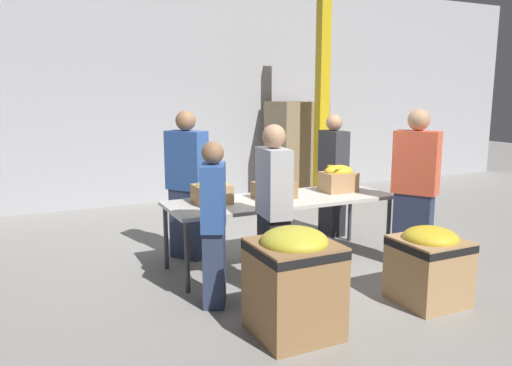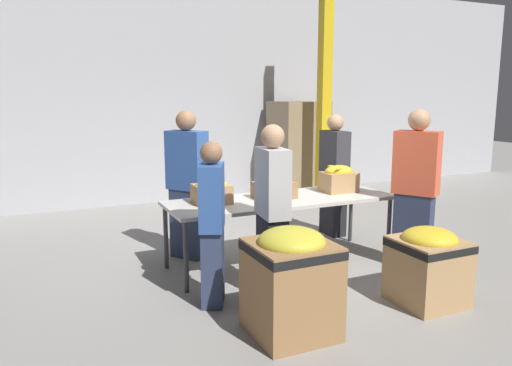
# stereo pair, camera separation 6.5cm
# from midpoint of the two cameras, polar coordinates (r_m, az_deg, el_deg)

# --- Properties ---
(ground_plane) EXTENTS (30.00, 30.00, 0.00)m
(ground_plane) POSITION_cam_midpoint_polar(r_m,az_deg,el_deg) (5.88, 3.13, -9.09)
(ground_plane) COLOR gray
(wall_back) EXTENTS (16.00, 0.08, 4.00)m
(wall_back) POSITION_cam_midpoint_polar(r_m,az_deg,el_deg) (9.18, -8.42, 10.47)
(wall_back) COLOR #A8A8AD
(wall_back) RESTS_ON ground_plane
(sorting_table) EXTENTS (2.61, 0.89, 0.77)m
(sorting_table) POSITION_cam_midpoint_polar(r_m,az_deg,el_deg) (5.68, 3.20, -2.23)
(sorting_table) COLOR beige
(sorting_table) RESTS_ON ground_plane
(banana_box_0) EXTENTS (0.38, 0.33, 0.26)m
(banana_box_0) POSITION_cam_midpoint_polar(r_m,az_deg,el_deg) (5.41, -4.75, -1.00)
(banana_box_0) COLOR tan
(banana_box_0) RESTS_ON sorting_table
(banana_box_1) EXTENTS (0.45, 0.31, 0.25)m
(banana_box_1) POSITION_cam_midpoint_polar(r_m,az_deg,el_deg) (5.66, 2.39, -0.56)
(banana_box_1) COLOR olive
(banana_box_1) RESTS_ON sorting_table
(banana_box_2) EXTENTS (0.40, 0.31, 0.33)m
(banana_box_2) POSITION_cam_midpoint_polar(r_m,az_deg,el_deg) (6.10, 9.73, 0.53)
(banana_box_2) COLOR tan
(banana_box_2) RESTS_ON sorting_table
(volunteer_0) EXTENTS (0.46, 0.52, 1.75)m
(volunteer_0) POSITION_cam_midpoint_polar(r_m,az_deg,el_deg) (5.91, -7.53, -0.33)
(volunteer_0) COLOR #2D3856
(volunteer_0) RESTS_ON ground_plane
(volunteer_1) EXTENTS (0.28, 0.47, 1.66)m
(volunteer_1) POSITION_cam_midpoint_polar(r_m,az_deg,el_deg) (4.76, 2.26, -3.38)
(volunteer_1) COLOR black
(volunteer_1) RESTS_ON ground_plane
(volunteer_2) EXTENTS (0.45, 0.53, 1.78)m
(volunteer_2) POSITION_cam_midpoint_polar(r_m,az_deg,el_deg) (5.82, 18.04, -0.79)
(volunteer_2) COLOR #2D3856
(volunteer_2) RESTS_ON ground_plane
(volunteer_3) EXTENTS (0.36, 0.46, 1.52)m
(volunteer_3) POSITION_cam_midpoint_polar(r_m,az_deg,el_deg) (4.58, -4.61, -4.81)
(volunteer_3) COLOR #2D3856
(volunteer_3) RESTS_ON ground_plane
(volunteer_4) EXTENTS (0.23, 0.45, 1.67)m
(volunteer_4) POSITION_cam_midpoint_polar(r_m,az_deg,el_deg) (6.93, 9.16, 0.83)
(volunteer_4) COLOR black
(volunteer_4) RESTS_ON ground_plane
(donation_bin_0) EXTENTS (0.65, 0.65, 0.90)m
(donation_bin_0) POSITION_cam_midpoint_polar(r_m,az_deg,el_deg) (4.10, 4.50, -10.83)
(donation_bin_0) COLOR olive
(donation_bin_0) RESTS_ON ground_plane
(donation_bin_1) EXTENTS (0.59, 0.59, 0.73)m
(donation_bin_1) POSITION_cam_midpoint_polar(r_m,az_deg,el_deg) (4.96, 19.43, -8.66)
(donation_bin_1) COLOR tan
(donation_bin_1) RESTS_ON ground_plane
(support_pillar) EXTENTS (0.19, 0.19, 4.00)m
(support_pillar) POSITION_cam_midpoint_polar(r_m,az_deg,el_deg) (8.73, 8.05, 10.50)
(support_pillar) COLOR gold
(support_pillar) RESTS_ON ground_plane
(pallet_stack_0) EXTENTS (0.98, 0.98, 1.79)m
(pallet_stack_0) POSITION_cam_midpoint_polar(r_m,az_deg,el_deg) (9.47, 5.00, 3.77)
(pallet_stack_0) COLOR olive
(pallet_stack_0) RESTS_ON ground_plane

